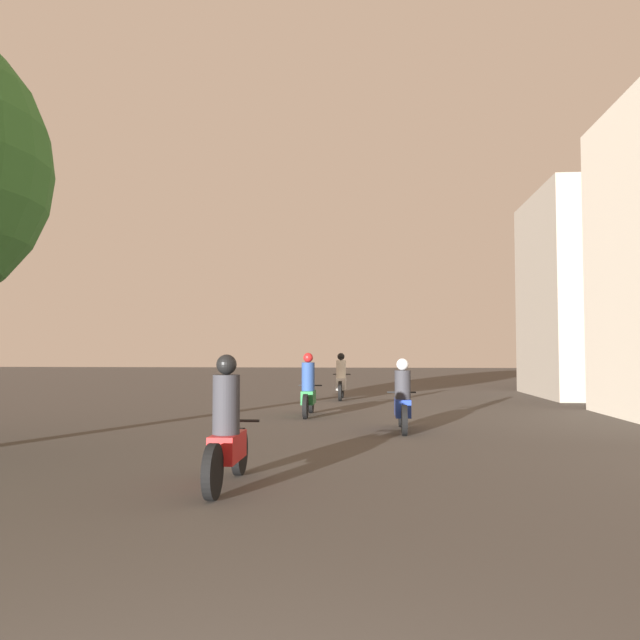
% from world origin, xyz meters
% --- Properties ---
extents(motorcycle_red, '(0.60, 1.98, 1.56)m').
position_xyz_m(motorcycle_red, '(-1.17, 5.93, 0.63)').
color(motorcycle_red, black).
rests_on(motorcycle_red, ground_plane).
extents(motorcycle_blue, '(0.60, 1.97, 1.45)m').
position_xyz_m(motorcycle_blue, '(1.16, 11.30, 0.58)').
color(motorcycle_blue, black).
rests_on(motorcycle_blue, ground_plane).
extents(motorcycle_green, '(0.60, 2.00, 1.56)m').
position_xyz_m(motorcycle_green, '(-1.03, 14.05, 0.62)').
color(motorcycle_green, black).
rests_on(motorcycle_green, ground_plane).
extents(motorcycle_white, '(0.60, 2.06, 1.54)m').
position_xyz_m(motorcycle_white, '(-0.48, 19.41, 0.62)').
color(motorcycle_white, black).
rests_on(motorcycle_white, ground_plane).
extents(building_right_far, '(4.09, 5.74, 7.24)m').
position_xyz_m(building_right_far, '(8.39, 21.46, 3.62)').
color(building_right_far, gray).
rests_on(building_right_far, ground_plane).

